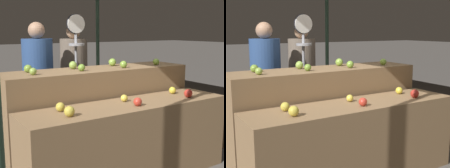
# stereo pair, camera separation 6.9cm
# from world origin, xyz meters

# --- Properties ---
(display_counter_front) EXTENTS (2.17, 0.55, 0.78)m
(display_counter_front) POSITION_xyz_m (0.00, 0.00, 0.39)
(display_counter_front) COLOR olive
(display_counter_front) RESTS_ON ground_plane
(display_counter_back) EXTENTS (2.17, 0.55, 1.06)m
(display_counter_back) POSITION_xyz_m (0.00, 0.60, 0.53)
(display_counter_back) COLOR olive
(display_counter_back) RESTS_ON ground_plane
(apple_front_0) EXTENTS (0.09, 0.09, 0.09)m
(apple_front_0) POSITION_xyz_m (-0.69, -0.10, 0.82)
(apple_front_0) COLOR gold
(apple_front_0) RESTS_ON display_counter_front
(apple_front_1) EXTENTS (0.08, 0.08, 0.08)m
(apple_front_1) POSITION_xyz_m (-0.00, -0.12, 0.82)
(apple_front_1) COLOR red
(apple_front_1) RESTS_ON display_counter_front
(apple_front_2) EXTENTS (0.09, 0.09, 0.09)m
(apple_front_2) POSITION_xyz_m (0.68, -0.11, 0.82)
(apple_front_2) COLOR #B72D23
(apple_front_2) RESTS_ON display_counter_front
(apple_front_3) EXTENTS (0.08, 0.08, 0.08)m
(apple_front_3) POSITION_xyz_m (-0.69, 0.10, 0.82)
(apple_front_3) COLOR gold
(apple_front_3) RESTS_ON display_counter_front
(apple_front_4) EXTENTS (0.07, 0.07, 0.07)m
(apple_front_4) POSITION_xyz_m (-0.00, 0.10, 0.82)
(apple_front_4) COLOR yellow
(apple_front_4) RESTS_ON display_counter_front
(apple_front_5) EXTENTS (0.08, 0.08, 0.08)m
(apple_front_5) POSITION_xyz_m (0.68, 0.12, 0.82)
(apple_front_5) COLOR gold
(apple_front_5) RESTS_ON display_counter_front
(apple_back_0) EXTENTS (0.07, 0.07, 0.07)m
(apple_back_0) POSITION_xyz_m (-0.78, 0.50, 1.10)
(apple_back_0) COLOR #8EB247
(apple_back_0) RESTS_ON display_counter_back
(apple_back_1) EXTENTS (0.07, 0.07, 0.07)m
(apple_back_1) POSITION_xyz_m (-0.26, 0.50, 1.10)
(apple_back_1) COLOR #7AA338
(apple_back_1) RESTS_ON display_counter_back
(apple_back_2) EXTENTS (0.08, 0.08, 0.08)m
(apple_back_2) POSITION_xyz_m (0.26, 0.48, 1.10)
(apple_back_2) COLOR #7AA338
(apple_back_2) RESTS_ON display_counter_back
(apple_back_3) EXTENTS (0.08, 0.08, 0.08)m
(apple_back_3) POSITION_xyz_m (0.76, 0.50, 1.10)
(apple_back_3) COLOR #84AD3D
(apple_back_3) RESTS_ON display_counter_back
(apple_back_4) EXTENTS (0.08, 0.08, 0.08)m
(apple_back_4) POSITION_xyz_m (-0.76, 0.70, 1.10)
(apple_back_4) COLOR #7AA338
(apple_back_4) RESTS_ON display_counter_back
(apple_back_5) EXTENTS (0.09, 0.09, 0.09)m
(apple_back_5) POSITION_xyz_m (-0.26, 0.70, 1.10)
(apple_back_5) COLOR #8EB247
(apple_back_5) RESTS_ON display_counter_back
(apple_back_6) EXTENTS (0.09, 0.09, 0.09)m
(apple_back_6) POSITION_xyz_m (0.26, 0.72, 1.11)
(apple_back_6) COLOR #84AD3D
(apple_back_6) RESTS_ON display_counter_back
(produce_scale) EXTENTS (0.25, 0.20, 1.68)m
(produce_scale) POSITION_xyz_m (0.04, 1.22, 1.21)
(produce_scale) COLOR #99999E
(produce_scale) RESTS_ON ground_plane
(person_vendor_at_scale) EXTENTS (0.46, 0.46, 1.58)m
(person_vendor_at_scale) POSITION_xyz_m (-0.39, 1.45, 0.90)
(person_vendor_at_scale) COLOR #2D2D38
(person_vendor_at_scale) RESTS_ON ground_plane
(person_customer_left) EXTENTS (0.42, 0.42, 1.56)m
(person_customer_left) POSITION_xyz_m (0.26, 1.74, 0.89)
(person_customer_left) COLOR #2D2D38
(person_customer_left) RESTS_ON ground_plane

